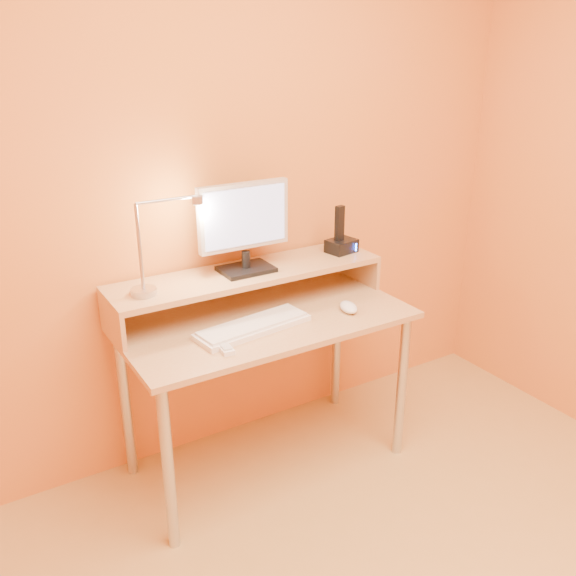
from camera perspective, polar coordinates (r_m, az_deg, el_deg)
wall_back at (r=2.63m, az=-5.71°, el=10.31°), size 3.00×0.04×2.50m
desk_leg_fl at (r=2.33m, az=-11.15°, el=-16.32°), size 0.04×0.04×0.69m
desk_leg_fr at (r=2.80m, az=10.59°, el=-9.08°), size 0.04×0.04×0.69m
desk_leg_bl at (r=2.72m, az=-14.96°, el=-10.49°), size 0.04×0.04×0.69m
desk_leg_br at (r=3.14m, az=4.56°, el=-5.21°), size 0.04×0.04×0.69m
desk_lower at (r=2.53m, az=-2.07°, el=-3.05°), size 1.20×0.60×0.02m
shelf_riser_left at (r=2.42m, az=-16.17°, el=-2.98°), size 0.02×0.30×0.14m
shelf_riser_right at (r=2.92m, az=6.61°, el=1.97°), size 0.02×0.30×0.14m
desk_shelf at (r=2.59m, az=-3.75°, el=1.36°), size 1.20×0.30×0.02m
monitor_foot at (r=2.58m, az=-3.94°, el=1.77°), size 0.22×0.16×0.02m
monitor_neck at (r=2.56m, az=-3.96°, el=2.70°), size 0.04×0.04×0.07m
monitor_panel at (r=2.52m, az=-4.18°, el=6.75°), size 0.40×0.04×0.27m
monitor_back at (r=2.54m, az=-4.42°, el=6.87°), size 0.36×0.01×0.23m
monitor_screen at (r=2.50m, az=-3.98°, el=6.66°), size 0.36×0.00×0.24m
lamp_base at (r=2.39m, az=-13.35°, el=-0.33°), size 0.10×0.10×0.02m
lamp_post at (r=2.33m, az=-13.72°, el=3.72°), size 0.01×0.01×0.33m
lamp_arm at (r=2.32m, az=-11.26°, el=8.11°), size 0.24×0.01×0.01m
lamp_head at (r=2.37m, az=-8.50°, el=8.17°), size 0.04×0.04×0.03m
lamp_bulb at (r=2.37m, az=-8.47°, el=7.79°), size 0.03×0.03×0.00m
phone_dock at (r=2.82m, az=5.03°, el=3.95°), size 0.15×0.12×0.06m
phone_handset at (r=2.78m, az=4.85°, el=6.07°), size 0.04×0.03×0.16m
phone_led at (r=2.80m, az=6.39°, el=3.82°), size 0.01×0.00×0.04m
keyboard at (r=2.41m, az=-3.30°, el=-3.68°), size 0.49×0.21×0.02m
mouse at (r=2.58m, az=5.69°, el=-1.79°), size 0.09×0.13×0.04m
remote_control at (r=2.29m, az=-6.18°, el=-5.32°), size 0.06×0.16×0.02m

